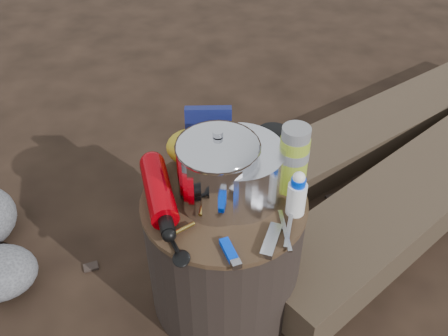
{
  "coord_description": "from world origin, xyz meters",
  "views": [
    {
      "loc": [
        -0.0,
        -0.88,
        1.22
      ],
      "look_at": [
        0.0,
        0.0,
        0.48
      ],
      "focal_mm": 39.72,
      "sensor_mm": 36.0,
      "label": 1
    }
  ],
  "objects_px": {
    "camping_pot": "(218,169)",
    "thermos": "(293,159)",
    "travel_mug": "(272,151)",
    "log_main": "(439,176)",
    "stump": "(224,251)",
    "fuel_bottle": "(159,190)"
  },
  "relations": [
    {
      "from": "camping_pot",
      "to": "thermos",
      "type": "relative_size",
      "value": 1.07
    },
    {
      "from": "camping_pot",
      "to": "thermos",
      "type": "distance_m",
      "value": 0.19
    },
    {
      "from": "camping_pot",
      "to": "travel_mug",
      "type": "xyz_separation_m",
      "value": [
        0.14,
        0.12,
        -0.04
      ]
    },
    {
      "from": "log_main",
      "to": "thermos",
      "type": "bearing_deg",
      "value": -96.91
    },
    {
      "from": "camping_pot",
      "to": "thermos",
      "type": "xyz_separation_m",
      "value": [
        0.18,
        0.04,
        -0.01
      ]
    },
    {
      "from": "travel_mug",
      "to": "thermos",
      "type": "bearing_deg",
      "value": -59.86
    },
    {
      "from": "thermos",
      "to": "travel_mug",
      "type": "bearing_deg",
      "value": 120.14
    },
    {
      "from": "log_main",
      "to": "thermos",
      "type": "xyz_separation_m",
      "value": [
        -0.6,
        -0.4,
        0.4
      ]
    },
    {
      "from": "stump",
      "to": "camping_pot",
      "type": "distance_m",
      "value": 0.29
    },
    {
      "from": "fuel_bottle",
      "to": "thermos",
      "type": "bearing_deg",
      "value": -6.18
    },
    {
      "from": "stump",
      "to": "travel_mug",
      "type": "distance_m",
      "value": 0.3
    },
    {
      "from": "log_main",
      "to": "thermos",
      "type": "distance_m",
      "value": 0.82
    },
    {
      "from": "fuel_bottle",
      "to": "travel_mug",
      "type": "relative_size",
      "value": 2.33
    },
    {
      "from": "stump",
      "to": "camping_pot",
      "type": "bearing_deg",
      "value": 157.68
    },
    {
      "from": "fuel_bottle",
      "to": "thermos",
      "type": "distance_m",
      "value": 0.33
    },
    {
      "from": "camping_pot",
      "to": "thermos",
      "type": "height_order",
      "value": "camping_pot"
    },
    {
      "from": "stump",
      "to": "thermos",
      "type": "distance_m",
      "value": 0.33
    },
    {
      "from": "log_main",
      "to": "camping_pot",
      "type": "bearing_deg",
      "value": -101.18
    },
    {
      "from": "log_main",
      "to": "travel_mug",
      "type": "bearing_deg",
      "value": -103.88
    },
    {
      "from": "fuel_bottle",
      "to": "travel_mug",
      "type": "height_order",
      "value": "travel_mug"
    },
    {
      "from": "log_main",
      "to": "fuel_bottle",
      "type": "bearing_deg",
      "value": -104.88
    },
    {
      "from": "stump",
      "to": "travel_mug",
      "type": "bearing_deg",
      "value": 44.66
    }
  ]
}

